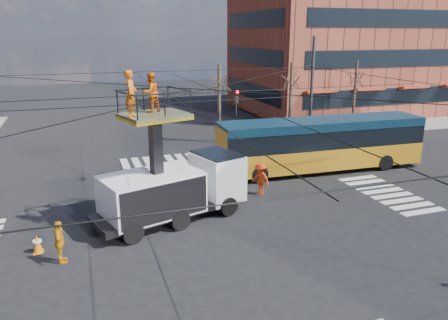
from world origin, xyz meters
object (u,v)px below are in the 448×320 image
at_px(utility_truck, 173,174).
at_px(flagger, 260,179).
at_px(city_bus, 321,143).
at_px(traffic_cone, 37,244).
at_px(worker_ground, 60,242).

bearing_deg(utility_truck, flagger, 0.58).
bearing_deg(city_bus, flagger, -150.08).
relative_size(city_bus, traffic_cone, 17.18).
xyz_separation_m(utility_truck, worker_ground, (-4.85, -2.62, -1.32)).
distance_m(utility_truck, flagger, 5.37).
bearing_deg(worker_ground, city_bus, -64.10).
bearing_deg(city_bus, traffic_cone, -157.78).
bearing_deg(flagger, worker_ground, -94.61).
bearing_deg(city_bus, worker_ground, -153.07).
xyz_separation_m(utility_truck, city_bus, (10.15, 4.35, -0.42)).
height_order(utility_truck, city_bus, utility_truck).
relative_size(traffic_cone, flagger, 0.44).
bearing_deg(traffic_cone, utility_truck, 14.62).
bearing_deg(traffic_cone, flagger, 16.14).
height_order(traffic_cone, flagger, flagger).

